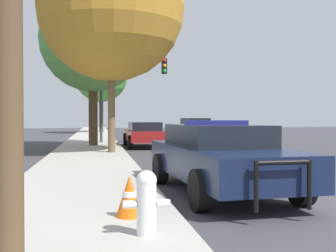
{
  "coord_description": "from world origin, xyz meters",
  "views": [
    {
      "loc": [
        -4.81,
        -6.33,
        1.53
      ],
      "look_at": [
        -0.48,
        18.97,
        1.0
      ],
      "focal_mm": 45.0,
      "sensor_mm": 36.0,
      "label": 1
    }
  ],
  "objects_px": {
    "police_car": "(220,156)",
    "car_background_oncoming": "(196,128)",
    "fire_hydrant": "(147,201)",
    "traffic_light": "(128,80)",
    "car_background_midblock": "(144,134)",
    "tree_sidewalk_near": "(111,8)",
    "tree_sidewalk_mid": "(93,39)",
    "tree_sidewalk_far": "(101,76)",
    "traffic_cone": "(129,196)"
  },
  "relations": [
    {
      "from": "police_car",
      "to": "car_background_oncoming",
      "type": "xyz_separation_m",
      "value": [
        4.47,
        20.71,
        0.03
      ]
    },
    {
      "from": "fire_hydrant",
      "to": "traffic_light",
      "type": "bearing_deg",
      "value": 86.31
    },
    {
      "from": "car_background_midblock",
      "to": "tree_sidewalk_near",
      "type": "distance_m",
      "value": 7.03
    },
    {
      "from": "tree_sidewalk_mid",
      "to": "tree_sidewalk_near",
      "type": "xyz_separation_m",
      "value": [
        0.76,
        -4.47,
        0.46
      ]
    },
    {
      "from": "tree_sidewalk_far",
      "to": "traffic_cone",
      "type": "height_order",
      "value": "tree_sidewalk_far"
    },
    {
      "from": "tree_sidewalk_near",
      "to": "car_background_midblock",
      "type": "bearing_deg",
      "value": 67.3
    },
    {
      "from": "fire_hydrant",
      "to": "tree_sidewalk_far",
      "type": "bearing_deg",
      "value": 90.2
    },
    {
      "from": "tree_sidewalk_near",
      "to": "traffic_cone",
      "type": "bearing_deg",
      "value": -90.77
    },
    {
      "from": "traffic_light",
      "to": "tree_sidewalk_far",
      "type": "relative_size",
      "value": 0.63
    },
    {
      "from": "car_background_oncoming",
      "to": "traffic_cone",
      "type": "height_order",
      "value": "car_background_oncoming"
    },
    {
      "from": "tree_sidewalk_far",
      "to": "car_background_midblock",
      "type": "bearing_deg",
      "value": -84.05
    },
    {
      "from": "police_car",
      "to": "tree_sidewalk_far",
      "type": "height_order",
      "value": "tree_sidewalk_far"
    },
    {
      "from": "police_car",
      "to": "tree_sidewalk_far",
      "type": "distance_m",
      "value": 32.34
    },
    {
      "from": "car_background_oncoming",
      "to": "traffic_cone",
      "type": "bearing_deg",
      "value": 69.39
    },
    {
      "from": "traffic_light",
      "to": "car_background_oncoming",
      "type": "xyz_separation_m",
      "value": [
        5.13,
        5.05,
        -2.87
      ]
    },
    {
      "from": "tree_sidewalk_near",
      "to": "police_car",
      "type": "bearing_deg",
      "value": -78.08
    },
    {
      "from": "tree_sidewalk_mid",
      "to": "tree_sidewalk_far",
      "type": "xyz_separation_m",
      "value": [
        0.62,
        18.63,
        -0.02
      ]
    },
    {
      "from": "fire_hydrant",
      "to": "traffic_cone",
      "type": "height_order",
      "value": "fire_hydrant"
    },
    {
      "from": "traffic_light",
      "to": "tree_sidewalk_near",
      "type": "height_order",
      "value": "tree_sidewalk_near"
    },
    {
      "from": "traffic_light",
      "to": "police_car",
      "type": "bearing_deg",
      "value": -87.58
    },
    {
      "from": "traffic_light",
      "to": "tree_sidewalk_mid",
      "type": "bearing_deg",
      "value": -129.66
    },
    {
      "from": "traffic_light",
      "to": "car_background_oncoming",
      "type": "height_order",
      "value": "traffic_light"
    },
    {
      "from": "car_background_midblock",
      "to": "tree_sidewalk_near",
      "type": "bearing_deg",
      "value": -113.3
    },
    {
      "from": "tree_sidewalk_far",
      "to": "fire_hydrant",
      "type": "bearing_deg",
      "value": -89.8
    },
    {
      "from": "car_background_midblock",
      "to": "tree_sidewalk_mid",
      "type": "relative_size",
      "value": 0.55
    },
    {
      "from": "tree_sidewalk_far",
      "to": "car_background_oncoming",
      "type": "bearing_deg",
      "value": -60.03
    },
    {
      "from": "car_background_oncoming",
      "to": "tree_sidewalk_mid",
      "type": "distance_m",
      "value": 11.27
    },
    {
      "from": "tree_sidewalk_near",
      "to": "traffic_light",
      "type": "bearing_deg",
      "value": 80.04
    },
    {
      "from": "traffic_light",
      "to": "tree_sidewalk_near",
      "type": "bearing_deg",
      "value": -99.96
    },
    {
      "from": "police_car",
      "to": "car_background_oncoming",
      "type": "distance_m",
      "value": 21.19
    },
    {
      "from": "fire_hydrant",
      "to": "traffic_cone",
      "type": "distance_m",
      "value": 0.97
    },
    {
      "from": "car_background_midblock",
      "to": "traffic_cone",
      "type": "relative_size",
      "value": 7.6
    },
    {
      "from": "tree_sidewalk_mid",
      "to": "tree_sidewalk_near",
      "type": "height_order",
      "value": "tree_sidewalk_near"
    },
    {
      "from": "traffic_light",
      "to": "tree_sidewalk_near",
      "type": "xyz_separation_m",
      "value": [
        -1.2,
        -6.84,
        2.27
      ]
    },
    {
      "from": "police_car",
      "to": "tree_sidewalk_mid",
      "type": "xyz_separation_m",
      "value": [
        -2.62,
        13.3,
        4.71
      ]
    },
    {
      "from": "tree_sidewalk_near",
      "to": "tree_sidewalk_far",
      "type": "bearing_deg",
      "value": 90.34
    },
    {
      "from": "fire_hydrant",
      "to": "car_background_oncoming",
      "type": "height_order",
      "value": "car_background_oncoming"
    },
    {
      "from": "tree_sidewalk_mid",
      "to": "traffic_cone",
      "type": "distance_m",
      "value": 16.4
    },
    {
      "from": "fire_hydrant",
      "to": "police_car",
      "type": "bearing_deg",
      "value": 59.95
    },
    {
      "from": "traffic_light",
      "to": "car_background_midblock",
      "type": "xyz_separation_m",
      "value": [
        0.62,
        -2.49,
        -2.95
      ]
    },
    {
      "from": "car_background_midblock",
      "to": "car_background_oncoming",
      "type": "relative_size",
      "value": 0.97
    },
    {
      "from": "car_background_oncoming",
      "to": "tree_sidewalk_near",
      "type": "height_order",
      "value": "tree_sidewalk_near"
    },
    {
      "from": "fire_hydrant",
      "to": "traffic_cone",
      "type": "bearing_deg",
      "value": 97.83
    },
    {
      "from": "tree_sidewalk_near",
      "to": "tree_sidewalk_far",
      "type": "distance_m",
      "value": 23.11
    },
    {
      "from": "police_car",
      "to": "traffic_light",
      "type": "relative_size",
      "value": 1.02
    },
    {
      "from": "tree_sidewalk_mid",
      "to": "traffic_cone",
      "type": "relative_size",
      "value": 13.74
    },
    {
      "from": "police_car",
      "to": "tree_sidewalk_mid",
      "type": "bearing_deg",
      "value": -82.74
    },
    {
      "from": "car_background_midblock",
      "to": "tree_sidewalk_far",
      "type": "xyz_separation_m",
      "value": [
        -1.95,
        18.77,
        4.74
      ]
    },
    {
      "from": "traffic_cone",
      "to": "tree_sidewalk_mid",
      "type": "bearing_deg",
      "value": 92.23
    },
    {
      "from": "traffic_light",
      "to": "car_background_oncoming",
      "type": "relative_size",
      "value": 1.08
    }
  ]
}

